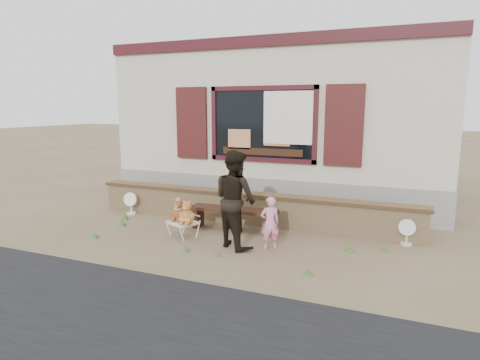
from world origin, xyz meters
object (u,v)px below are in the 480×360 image
at_px(bench, 234,214).
at_px(folding_chair, 183,223).
at_px(adult, 235,199).
at_px(teddy_bear_right, 187,212).
at_px(teddy_bear_left, 179,209).
at_px(child, 270,223).

bearing_deg(bench, folding_chair, -137.74).
bearing_deg(adult, teddy_bear_right, 27.25).
distance_m(teddy_bear_left, child, 1.85).
distance_m(folding_chair, adult, 1.26).
bearing_deg(folding_chair, child, 24.03).
bearing_deg(teddy_bear_left, child, 22.26).
distance_m(bench, adult, 1.07).
bearing_deg(teddy_bear_left, adult, 16.69).
relative_size(bench, teddy_bear_right, 4.02).
bearing_deg(child, folding_chair, -34.11).
bearing_deg(teddy_bear_left, folding_chair, -0.00).
xyz_separation_m(teddy_bear_right, child, (1.59, 0.05, -0.06)).
xyz_separation_m(bench, adult, (0.38, -0.85, 0.53)).
bearing_deg(teddy_bear_left, bench, 62.94).
relative_size(folding_chair, child, 0.67).
relative_size(teddy_bear_left, teddy_bear_right, 0.95).
relative_size(bench, teddy_bear_left, 4.22).
height_order(folding_chair, child, child).
height_order(folding_chair, adult, adult).
distance_m(teddy_bear_left, adult, 1.30).
relative_size(folding_chair, teddy_bear_left, 1.46).
bearing_deg(bench, teddy_bear_left, -144.63).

